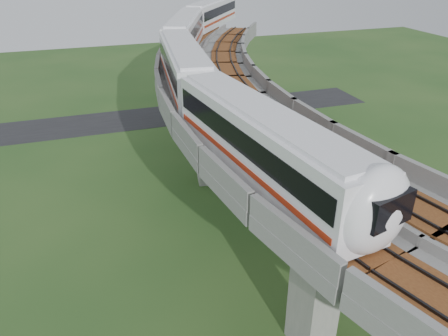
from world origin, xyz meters
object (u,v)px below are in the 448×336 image
Objects in this scene: car_red at (433,218)px; metro_train at (207,48)px; car_dark at (345,184)px; car_white at (448,305)px.

metro_train is at bearing -168.07° from car_red.
car_dark is (-3.83, 7.35, 0.07)m from car_red.
car_white is at bearing -66.12° from car_red.
metro_train reaches higher than car_dark.
car_red is (14.54, -16.67, -11.65)m from metro_train.
metro_train is at bearing 29.71° from car_dark.
car_white is 0.95× the size of car_red.
car_white is (8.31, -24.94, -11.66)m from metro_train.
metro_train reaches higher than car_red.
car_white is 15.81m from car_dark.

